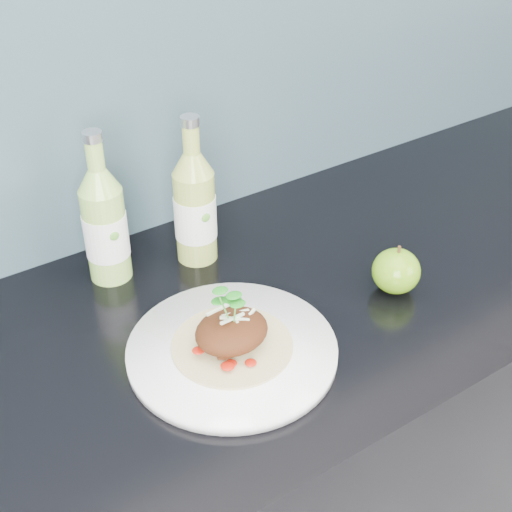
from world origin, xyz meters
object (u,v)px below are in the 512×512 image
(dinner_plate, at_px, (232,351))
(cider_bottle_right, at_px, (195,207))
(cider_bottle_left, at_px, (105,225))
(green_apple, at_px, (396,271))

(dinner_plate, relative_size, cider_bottle_right, 1.51)
(cider_bottle_left, xyz_separation_m, cider_bottle_right, (0.14, -0.03, 0.00))
(green_apple, relative_size, cider_bottle_left, 0.37)
(cider_bottle_left, bearing_deg, green_apple, -50.84)
(cider_bottle_left, height_order, cider_bottle_right, same)
(dinner_plate, relative_size, green_apple, 4.09)
(dinner_plate, bearing_deg, green_apple, -2.93)
(dinner_plate, relative_size, cider_bottle_left, 1.51)
(green_apple, height_order, cider_bottle_right, cider_bottle_right)
(dinner_plate, distance_m, green_apple, 0.29)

